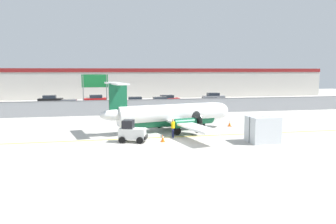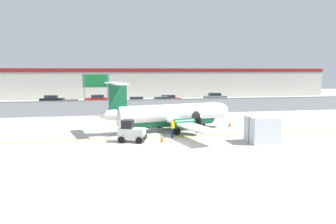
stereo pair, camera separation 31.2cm
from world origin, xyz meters
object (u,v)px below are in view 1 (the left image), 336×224
object	(u,v)px
traffic_cone_near_right	(230,123)
parked_car_2	(95,99)
cargo_container	(263,129)
parked_car_1	(68,105)
baggage_tug	(132,132)
parked_car_3	(134,102)
parked_car_5	(168,99)
commuter_airplane	(172,115)
traffic_cone_near_left	(163,138)
parked_car_7	(214,97)
parked_car_0	(50,100)
parked_car_4	(159,102)
ground_crew_worker	(173,127)
highway_sign	(95,84)
parked_car_6	(210,102)

from	to	relation	value
traffic_cone_near_right	parked_car_2	size ratio (longest dim) A/B	0.15
cargo_container	parked_car_1	distance (m)	31.62
baggage_tug	parked_car_3	xyz separation A→B (m)	(2.90, 26.81, 0.04)
parked_car_5	cargo_container	bearing A→B (deg)	-91.34
commuter_airplane	traffic_cone_near_left	size ratio (longest dim) A/B	24.93
cargo_container	traffic_cone_near_right	world-z (taller)	cargo_container
commuter_airplane	parked_car_7	world-z (taller)	commuter_airplane
cargo_container	parked_car_1	size ratio (longest dim) A/B	0.58
traffic_cone_near_left	parked_car_0	bearing A→B (deg)	112.26
parked_car_1	parked_car_2	xyz separation A→B (m)	(3.81, 9.19, 0.00)
parked_car_2	traffic_cone_near_left	bearing A→B (deg)	95.65
traffic_cone_near_right	parked_car_4	size ratio (longest dim) A/B	0.15
ground_crew_worker	parked_car_3	world-z (taller)	same
parked_car_0	parked_car_1	world-z (taller)	same
traffic_cone_near_left	commuter_airplane	bearing A→B (deg)	68.83
cargo_container	parked_car_2	xyz separation A→B (m)	(-14.36, 35.07, -0.21)
parked_car_1	highway_sign	xyz separation A→B (m)	(4.07, -4.06, 3.24)
parked_car_1	parked_car_6	world-z (taller)	same
parked_car_1	parked_car_5	size ratio (longest dim) A/B	0.98
traffic_cone_near_left	parked_car_6	distance (m)	27.18
commuter_airplane	parked_car_7	bearing A→B (deg)	50.59
parked_car_5	baggage_tug	bearing A→B (deg)	-111.23
commuter_airplane	highway_sign	bearing A→B (deg)	104.33
parked_car_4	parked_car_3	bearing A→B (deg)	-15.03
parked_car_2	parked_car_6	size ratio (longest dim) A/B	1.00
ground_crew_worker	parked_car_0	size ratio (longest dim) A/B	0.40
parked_car_0	parked_car_7	distance (m)	30.56
ground_crew_worker	parked_car_1	size ratio (longest dim) A/B	0.40
commuter_airplane	baggage_tug	world-z (taller)	commuter_airplane
cargo_container	parked_car_1	xyz separation A→B (m)	(-18.17, 25.88, -0.21)
cargo_container	parked_car_6	xyz separation A→B (m)	(4.20, 26.02, -0.21)
cargo_container	traffic_cone_near_left	xyz separation A→B (m)	(-8.22, 1.85, -0.79)
parked_car_7	traffic_cone_near_right	bearing A→B (deg)	-104.75
commuter_airplane	parked_car_3	distance (m)	22.48
parked_car_5	highway_sign	xyz separation A→B (m)	(-12.47, -10.50, 3.24)
parked_car_4	parked_car_5	xyz separation A→B (m)	(2.22, 4.09, 0.00)
parked_car_2	parked_car_4	xyz separation A→B (m)	(10.51, -6.84, 0.00)
traffic_cone_near_left	highway_sign	size ratio (longest dim) A/B	0.12
commuter_airplane	parked_car_3	size ratio (longest dim) A/B	3.77
ground_crew_worker	parked_car_1	distance (m)	25.06
baggage_tug	parked_car_6	xyz separation A→B (m)	(15.01, 23.72, 0.04)
cargo_container	parked_car_3	bearing A→B (deg)	104.04
cargo_container	parked_car_0	world-z (taller)	cargo_container
traffic_cone_near_left	parked_car_1	size ratio (longest dim) A/B	0.15
parked_car_6	cargo_container	bearing A→B (deg)	-94.06
parked_car_1	parked_car_3	size ratio (longest dim) A/B	1.00
commuter_airplane	ground_crew_worker	xyz separation A→B (m)	(-0.63, -3.22, -0.65)
traffic_cone_near_left	traffic_cone_near_right	bearing A→B (deg)	35.93
parked_car_5	highway_sign	world-z (taller)	highway_sign
ground_crew_worker	parked_car_2	bearing A→B (deg)	121.22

